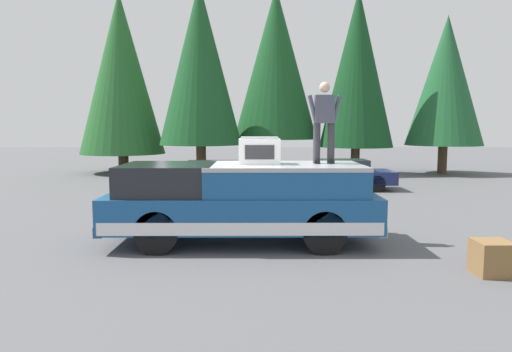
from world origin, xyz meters
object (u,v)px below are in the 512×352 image
Objects in this scene: compressor_unit at (259,151)px; wooden_crate at (492,258)px; person_on_truck_bed at (324,120)px; parked_car_navy at (340,175)px; parked_car_silver at (210,177)px; pickup_truck at (242,201)px.

wooden_crate is at bearing -119.81° from compressor_unit.
compressor_unit is at bearing 60.19° from wooden_crate.
parked_car_navy is (7.99, -1.87, -1.97)m from person_on_truck_bed.
compressor_unit is 1.50m from person_on_truck_bed.
parked_car_silver is (-0.81, 4.94, 0.00)m from parked_car_navy.
parked_car_silver reaches higher than wooden_crate.
pickup_truck is 1.12m from compressor_unit.
parked_car_silver is (7.37, 1.36, -0.29)m from pickup_truck.
person_on_truck_bed is 4.05m from wooden_crate.
person_on_truck_bed reaches higher than parked_car_silver.
pickup_truck is 3.28× the size of person_on_truck_bed.
compressor_unit reaches higher than parked_car_silver.
parked_car_navy is 10.31m from wooden_crate.
parked_car_silver is at bearing 23.15° from person_on_truck_bed.
person_on_truck_bed is 8.05m from parked_car_silver.
person_on_truck_bed reaches higher than parked_car_navy.
wooden_crate is (-2.17, -3.79, -1.65)m from compressor_unit.
parked_car_navy is at bearing -80.71° from parked_car_silver.
parked_car_navy is at bearing 3.19° from wooden_crate.
parked_car_navy is 5.00m from parked_car_silver.
parked_car_navy is at bearing -23.64° from pickup_truck.
parked_car_silver is at bearing 13.22° from compressor_unit.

